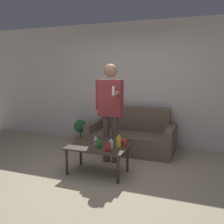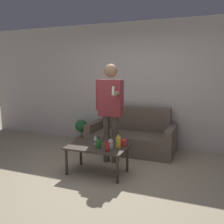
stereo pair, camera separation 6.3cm
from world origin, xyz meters
name	(u,v)px [view 2 (the right image)]	position (x,y,z in m)	size (l,w,h in m)	color
ground_plane	(97,183)	(0.00, 0.00, 0.00)	(16.00, 16.00, 0.00)	tan
wall_back	(138,85)	(0.00, 2.20, 1.35)	(8.00, 0.06, 2.70)	silver
couch	(133,136)	(0.03, 1.73, 0.31)	(1.75, 0.91, 0.88)	#6B5B4C
coffee_table	(97,149)	(-0.15, 0.35, 0.40)	(0.96, 0.57, 0.45)	#3D3328
bottle_orange	(107,146)	(0.10, 0.19, 0.52)	(0.06, 0.06, 0.18)	#B21E1E
bottle_green	(99,144)	(-0.10, 0.29, 0.52)	(0.08, 0.08, 0.17)	#23752D
bottle_dark	(118,142)	(0.19, 0.41, 0.54)	(0.08, 0.08, 0.24)	yellow
bottle_yellow	(111,144)	(0.09, 0.32, 0.52)	(0.07, 0.07, 0.18)	silver
wine_glass_near	(95,138)	(-0.23, 0.45, 0.56)	(0.07, 0.07, 0.16)	silver
cup_on_table	(124,143)	(0.23, 0.53, 0.50)	(0.09, 0.09, 0.10)	red
person_standing_front	(110,105)	(-0.14, 0.90, 1.05)	(0.50, 0.45, 1.77)	brown
potted_plant	(81,129)	(-1.27, 1.88, 0.32)	(0.29, 0.29, 0.53)	#936042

